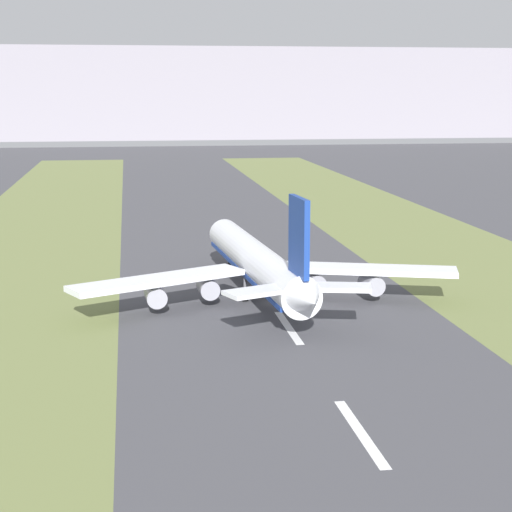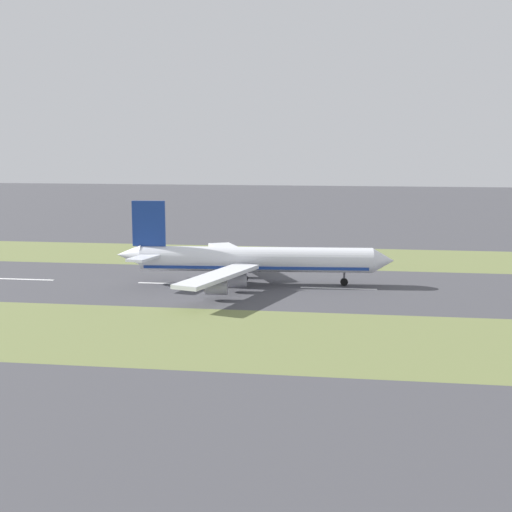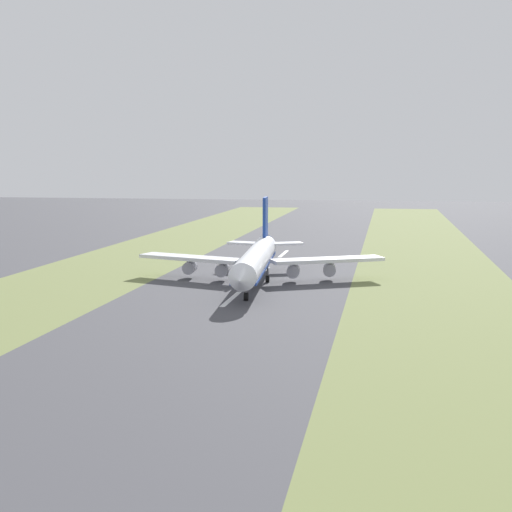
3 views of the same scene
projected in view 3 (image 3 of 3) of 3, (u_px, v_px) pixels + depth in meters
The scene contains 7 objects.
ground_plane at pixel (252, 281), 180.63m from camera, with size 800.00×800.00×0.00m, color #424247.
grass_median_west at pixel (434, 286), 172.53m from camera, with size 40.00×600.00×0.01m, color olive.
grass_median_east at pixel (86, 276), 188.73m from camera, with size 40.00×600.00×0.01m, color olive.
centreline_dash_near at pixel (283, 254), 234.32m from camera, with size 1.20×18.00×0.01m, color silver.
centreline_dash_mid at pixel (262, 272), 195.32m from camera, with size 1.20×18.00×0.01m, color silver.
centreline_dash_far at pixel (231, 299), 156.31m from camera, with size 1.20×18.00×0.01m, color silver.
airplane_main_jet at pixel (257, 259), 176.58m from camera, with size 63.92×67.22×20.20m.
Camera 3 is at (-33.30, 175.17, 29.58)m, focal length 50.00 mm.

